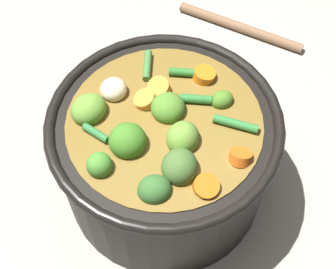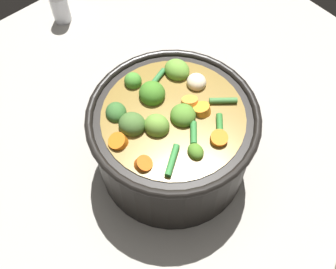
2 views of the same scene
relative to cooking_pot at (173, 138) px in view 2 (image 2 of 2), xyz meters
name	(u,v)px [view 2 (image 2 of 2)]	position (x,y,z in m)	size (l,w,h in m)	color
ground_plane	(172,161)	(0.00, 0.00, -0.08)	(1.10, 1.10, 0.00)	#9E998E
cooking_pot	(173,138)	(0.00, 0.00, 0.00)	(0.28, 0.28, 0.18)	black
salt_shaker	(60,6)	(0.06, 0.45, -0.04)	(0.04, 0.04, 0.08)	silver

